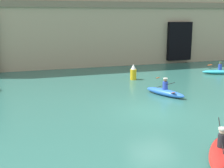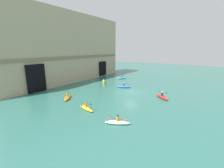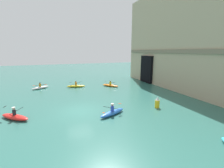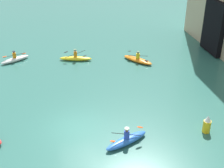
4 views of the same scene
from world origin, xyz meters
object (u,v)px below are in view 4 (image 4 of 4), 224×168
at_px(kayak_yellow, 76,58).
at_px(kayak_white, 15,59).
at_px(kayak_blue, 127,140).
at_px(marker_buoy, 207,124).
at_px(kayak_orange, 138,60).

bearing_deg(kayak_yellow, kayak_white, -175.48).
relative_size(kayak_blue, marker_buoy, 2.43).
relative_size(kayak_yellow, marker_buoy, 2.51).
bearing_deg(marker_buoy, kayak_yellow, -151.50).
distance_m(kayak_yellow, kayak_orange, 5.97).
xyz_separation_m(kayak_blue, kayak_white, (-13.95, -7.38, -0.02)).
bearing_deg(kayak_orange, marker_buoy, -32.83).
distance_m(kayak_yellow, kayak_white, 5.77).
relative_size(kayak_blue, kayak_yellow, 0.97).
bearing_deg(kayak_blue, kayak_yellow, -105.77).
height_order(kayak_white, kayak_orange, kayak_white).
distance_m(kayak_blue, kayak_white, 15.78).
bearing_deg(kayak_white, kayak_yellow, -39.40).
bearing_deg(kayak_orange, kayak_white, -141.74).
distance_m(kayak_yellow, marker_buoy, 14.73).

